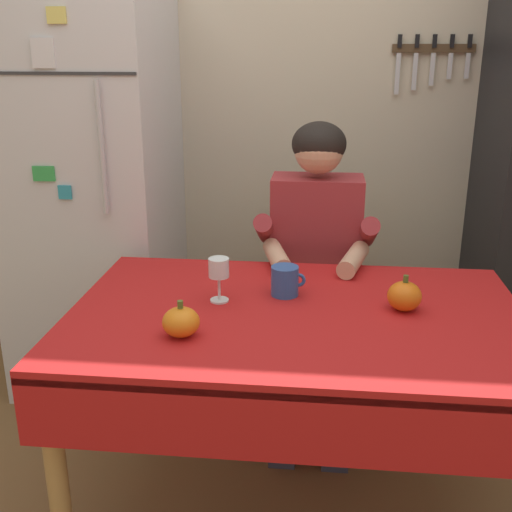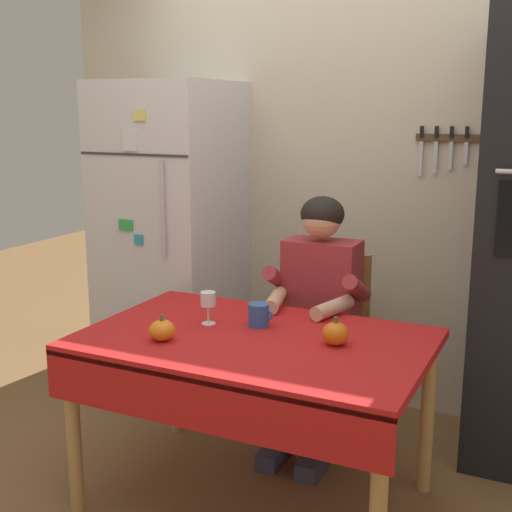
% 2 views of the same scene
% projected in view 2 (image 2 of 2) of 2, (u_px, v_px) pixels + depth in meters
% --- Properties ---
extents(ground_plane, '(10.00, 10.00, 0.00)m').
position_uv_depth(ground_plane, '(245.00, 511.00, 2.82)').
color(ground_plane, brown).
rests_on(ground_plane, ground).
extents(back_wall_assembly, '(3.70, 0.13, 2.60)m').
position_uv_depth(back_wall_assembly, '(361.00, 174.00, 3.71)').
color(back_wall_assembly, beige).
rests_on(back_wall_assembly, ground).
extents(refrigerator, '(0.68, 0.71, 1.80)m').
position_uv_depth(refrigerator, '(171.00, 242.00, 3.88)').
color(refrigerator, silver).
rests_on(refrigerator, ground).
extents(dining_table, '(1.40, 0.90, 0.74)m').
position_uv_depth(dining_table, '(252.00, 357.00, 2.75)').
color(dining_table, tan).
rests_on(dining_table, ground).
extents(chair_behind_person, '(0.40, 0.40, 0.93)m').
position_uv_depth(chair_behind_person, '(328.00, 335.00, 3.46)').
color(chair_behind_person, '#9E6B33').
rests_on(chair_behind_person, ground).
extents(seated_person, '(0.47, 0.55, 1.25)m').
position_uv_depth(seated_person, '(316.00, 302.00, 3.24)').
color(seated_person, '#38384C').
rests_on(seated_person, ground).
extents(coffee_mug, '(0.12, 0.09, 0.10)m').
position_uv_depth(coffee_mug, '(259.00, 315.00, 2.87)').
color(coffee_mug, '#2D569E').
rests_on(coffee_mug, dining_table).
extents(wine_glass, '(0.07, 0.07, 0.14)m').
position_uv_depth(wine_glass, '(208.00, 301.00, 2.88)').
color(wine_glass, white).
rests_on(wine_glass, dining_table).
extents(pumpkin_large, '(0.10, 0.10, 0.11)m').
position_uv_depth(pumpkin_large, '(335.00, 334.00, 2.64)').
color(pumpkin_large, orange).
rests_on(pumpkin_large, dining_table).
extents(pumpkin_medium, '(0.11, 0.11, 0.11)m').
position_uv_depth(pumpkin_medium, '(162.00, 330.00, 2.70)').
color(pumpkin_medium, orange).
rests_on(pumpkin_medium, dining_table).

